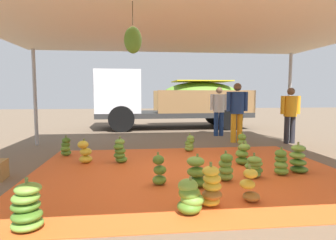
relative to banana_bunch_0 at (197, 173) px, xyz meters
name	(u,v)px	position (x,y,z in m)	size (l,w,h in m)	color
ground_plane	(170,144)	(0.02, 3.84, -0.23)	(40.00, 40.00, 0.00)	brown
tarp_orange	(188,172)	(0.02, 0.84, -0.22)	(5.80, 4.60, 0.01)	#E05B23
tent_canopy	(190,24)	(0.01, 0.75, 2.46)	(8.00, 7.00, 2.77)	#9EA0A5
banana_bunch_0	(197,173)	(0.00, 0.00, 0.00)	(0.48, 0.47, 0.52)	#518428
banana_bunch_1	(226,168)	(0.54, 0.24, 0.00)	(0.34, 0.34, 0.51)	#75A83D
banana_bunch_2	(250,186)	(0.58, -0.68, -0.01)	(0.29, 0.30, 0.50)	#996628
banana_bunch_3	(243,155)	(1.23, 1.27, -0.02)	(0.40, 0.40, 0.48)	#518428
banana_bunch_4	(190,197)	(-0.30, -0.98, -0.02)	(0.44, 0.43, 0.45)	#518428
banana_bunch_5	(85,153)	(-2.02, 1.73, 0.01)	(0.39, 0.39, 0.52)	gold
banana_bunch_6	(190,144)	(0.40, 2.73, -0.02)	(0.32, 0.30, 0.46)	#75A83D
banana_bunch_7	(120,152)	(-1.29, 1.68, 0.02)	(0.33, 0.33, 0.56)	#518428
banana_bunch_8	(281,163)	(1.64, 0.47, 0.00)	(0.34, 0.36, 0.51)	#60932D
banana_bunch_9	(242,146)	(1.50, 2.02, 0.03)	(0.30, 0.34, 0.57)	#75A83D
banana_bunch_10	(27,208)	(-2.12, -1.20, 0.02)	(0.44, 0.45, 0.57)	#6B9E38
banana_bunch_11	(254,167)	(1.08, 0.37, -0.04)	(0.43, 0.41, 0.44)	#6B9E38
banana_bunch_12	(159,171)	(-0.59, 0.14, 0.01)	(0.29, 0.29, 0.53)	#60932D
banana_bunch_13	(298,160)	(2.03, 0.58, 0.02)	(0.40, 0.39, 0.57)	#477523
banana_bunch_14	(211,188)	(0.01, -0.80, 0.03)	(0.39, 0.41, 0.58)	gold
banana_bunch_15	(66,147)	(-2.60, 2.52, -0.01)	(0.33, 0.35, 0.48)	#518428
cargo_truck_main	(170,99)	(0.48, 7.74, 1.02)	(6.40, 2.40, 2.40)	#2D2D2D
worker_0	(290,111)	(3.56, 3.60, 0.73)	(0.60, 0.37, 1.64)	#26262D
worker_1	(237,108)	(2.06, 3.94, 0.81)	(0.65, 0.40, 1.78)	orange
worker_2	(219,108)	(1.91, 5.32, 0.76)	(0.62, 0.38, 1.69)	navy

